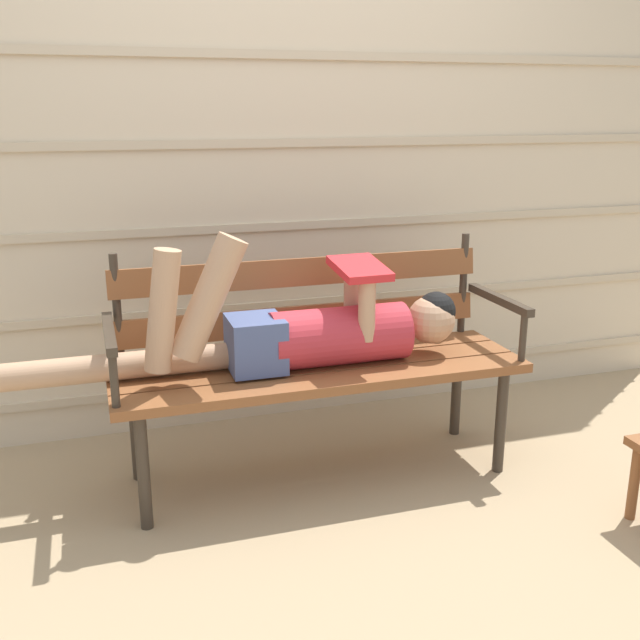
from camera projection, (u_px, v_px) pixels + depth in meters
ground_plane at (326, 484)px, 2.88m from camera, size 12.00×12.00×0.00m
house_siding at (274, 184)px, 3.27m from camera, size 4.27×0.08×2.16m
park_bench at (315, 350)px, 2.88m from camera, size 1.58×0.50×0.90m
reclining_person at (300, 331)px, 2.76m from camera, size 1.72×0.26×0.54m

